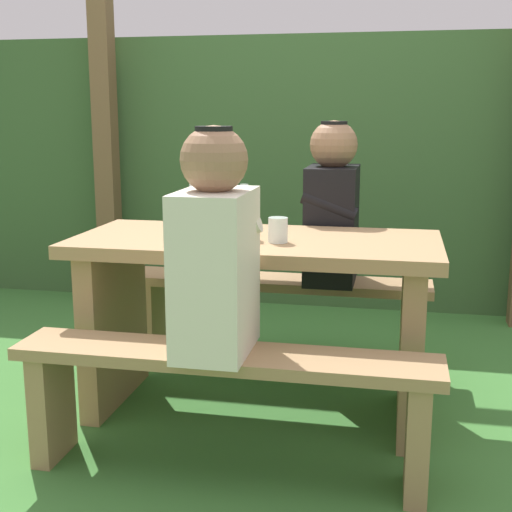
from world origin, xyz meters
name	(u,v)px	position (x,y,z in m)	size (l,w,h in m)	color
ground_plane	(256,411)	(0.00, 0.00, 0.00)	(12.00, 12.00, 0.00)	#3B7332
hedge_backdrop	(318,169)	(0.00, 2.03, 0.81)	(6.40, 0.89, 1.63)	#38592E
pergola_post_left	(105,129)	(-1.23, 1.43, 1.08)	(0.12, 0.12, 2.16)	brown
picnic_table	(256,294)	(0.00, 0.00, 0.49)	(1.40, 0.64, 0.71)	#9E7A51
bench_near	(225,387)	(0.00, -0.51, 0.31)	(1.40, 0.24, 0.43)	#9E7A51
bench_far	(278,303)	(0.00, 0.51, 0.31)	(1.40, 0.24, 0.43)	#9E7A51
person_white_shirt	(215,250)	(-0.03, -0.51, 0.76)	(0.25, 0.35, 0.72)	silver
person_black_coat	(332,209)	(0.24, 0.51, 0.76)	(0.25, 0.35, 0.72)	black
drinking_glass	(278,230)	(0.10, -0.08, 0.76)	(0.07, 0.07, 0.09)	silver
bottle_left	(194,210)	(-0.25, -0.01, 0.82)	(0.06, 0.06, 0.26)	silver
bottle_right	(244,215)	(-0.05, 0.00, 0.80)	(0.06, 0.06, 0.21)	silver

